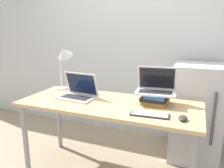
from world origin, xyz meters
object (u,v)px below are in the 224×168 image
laptop_left (78,93)px  mini_fridge (196,113)px  laptop_on_books (156,88)px  mouse (183,118)px  wireless_keyboard (150,115)px  desk_lamp (63,57)px  book_stack (155,99)px

laptop_left → mini_fridge: (1.11, 0.65, -0.28)m
laptop_on_books → mouse: size_ratio=3.74×
wireless_keyboard → desk_lamp: (-1.04, 0.39, 0.36)m
laptop_on_books → wireless_keyboard: bearing=-86.8°
laptop_left → wireless_keyboard: 0.79m
mouse → laptop_on_books: bearing=129.9°
laptop_left → mouse: 1.03m
book_stack → mouse: 0.40m
wireless_keyboard → mouse: bearing=-0.9°
laptop_left → desk_lamp: 0.46m
laptop_on_books → laptop_left: bearing=-171.2°
laptop_left → laptop_on_books: bearing=8.8°
book_stack → wireless_keyboard: book_stack is taller
book_stack → mouse: book_stack is taller
laptop_left → mini_fridge: bearing=30.2°
mini_fridge → laptop_left: bearing=-149.8°
mini_fridge → wireless_keyboard: bearing=-112.3°
desk_lamp → mini_fridge: size_ratio=0.47×
wireless_keyboard → desk_lamp: bearing=159.5°
laptop_on_books → mouse: laptop_on_books is taller
laptop_left → wireless_keyboard: size_ratio=1.21×
mini_fridge → book_stack: bearing=-123.3°
wireless_keyboard → mini_fridge: mini_fridge is taller
desk_lamp → book_stack: bearing=-5.3°
laptop_on_books → mini_fridge: size_ratio=0.35×
wireless_keyboard → mini_fridge: size_ratio=0.29×
desk_lamp → mini_fridge: (1.39, 0.46, -0.60)m
book_stack → desk_lamp: 1.08m
mouse → mini_fridge: mini_fridge is taller
laptop_left → wireless_keyboard: (0.76, -0.20, -0.04)m
book_stack → mini_fridge: 0.72m
book_stack → mouse: size_ratio=2.45×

